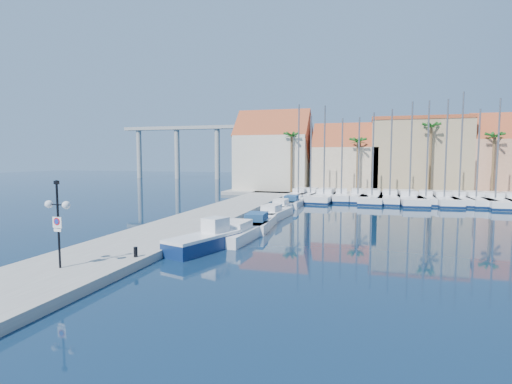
% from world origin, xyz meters
% --- Properties ---
extents(ground, '(260.00, 260.00, 0.00)m').
position_xyz_m(ground, '(0.00, 0.00, 0.00)').
color(ground, '#081D31').
rests_on(ground, ground).
extents(quay_west, '(6.00, 77.00, 0.50)m').
position_xyz_m(quay_west, '(-9.00, 13.50, 0.25)').
color(quay_west, gray).
rests_on(quay_west, ground).
extents(shore_north, '(54.00, 16.00, 0.50)m').
position_xyz_m(shore_north, '(10.00, 48.00, 0.25)').
color(shore_north, gray).
rests_on(shore_north, ground).
extents(lamp_post, '(1.49, 0.46, 4.38)m').
position_xyz_m(lamp_post, '(-8.99, -3.37, 3.37)').
color(lamp_post, black).
rests_on(lamp_post, quay_west).
extents(bollard, '(0.22, 0.22, 0.56)m').
position_xyz_m(bollard, '(-6.60, -0.41, 0.78)').
color(bollard, black).
rests_on(bollard, quay_west).
extents(fishing_boat, '(3.63, 6.02, 2.00)m').
position_xyz_m(fishing_boat, '(-4.35, 4.11, 0.66)').
color(fishing_boat, navy).
rests_on(fishing_boat, ground).
extents(motorboat_west_0, '(2.78, 7.38, 1.40)m').
position_xyz_m(motorboat_west_0, '(-3.38, 8.13, 0.51)').
color(motorboat_west_0, white).
rests_on(motorboat_west_0, ground).
extents(motorboat_west_1, '(2.73, 7.09, 1.40)m').
position_xyz_m(motorboat_west_1, '(-3.21, 12.60, 0.51)').
color(motorboat_west_1, white).
rests_on(motorboat_west_1, ground).
extents(motorboat_west_2, '(2.69, 6.59, 1.40)m').
position_xyz_m(motorboat_west_2, '(-3.24, 18.37, 0.51)').
color(motorboat_west_2, white).
rests_on(motorboat_west_2, ground).
extents(motorboat_west_3, '(2.13, 5.89, 1.40)m').
position_xyz_m(motorboat_west_3, '(-3.55, 23.75, 0.51)').
color(motorboat_west_3, white).
rests_on(motorboat_west_3, ground).
extents(motorboat_west_4, '(2.21, 6.61, 1.40)m').
position_xyz_m(motorboat_west_4, '(-3.23, 28.25, 0.51)').
color(motorboat_west_4, white).
rests_on(motorboat_west_4, ground).
extents(sailboat_0, '(2.90, 9.15, 13.17)m').
position_xyz_m(sailboat_0, '(-3.72, 36.00, 0.61)').
color(sailboat_0, white).
rests_on(sailboat_0, ground).
extents(sailboat_1, '(2.80, 8.26, 11.70)m').
position_xyz_m(sailboat_1, '(-2.17, 37.05, 0.61)').
color(sailboat_1, white).
rests_on(sailboat_1, ground).
extents(sailboat_2, '(4.01, 11.69, 12.88)m').
position_xyz_m(sailboat_2, '(-0.13, 35.93, 0.57)').
color(sailboat_2, white).
rests_on(sailboat_2, ground).
extents(sailboat_3, '(2.48, 8.20, 11.19)m').
position_xyz_m(sailboat_3, '(2.09, 36.42, 0.60)').
color(sailboat_3, white).
rests_on(sailboat_3, ground).
extents(sailboat_4, '(2.94, 9.03, 11.31)m').
position_xyz_m(sailboat_4, '(4.26, 36.87, 0.59)').
color(sailboat_4, white).
rests_on(sailboat_4, ground).
extents(sailboat_5, '(3.62, 11.35, 11.80)m').
position_xyz_m(sailboat_5, '(6.17, 36.14, 0.56)').
color(sailboat_5, white).
rests_on(sailboat_5, ground).
extents(sailboat_6, '(3.52, 10.44, 12.18)m').
position_xyz_m(sailboat_6, '(8.43, 36.17, 0.58)').
color(sailboat_6, white).
rests_on(sailboat_6, ground).
extents(sailboat_7, '(3.95, 11.97, 12.98)m').
position_xyz_m(sailboat_7, '(10.72, 35.79, 0.57)').
color(sailboat_7, white).
rests_on(sailboat_7, ground).
extents(sailboat_8, '(3.06, 9.04, 13.14)m').
position_xyz_m(sailboat_8, '(12.88, 36.43, 0.62)').
color(sailboat_8, white).
rests_on(sailboat_8, ground).
extents(sailboat_9, '(3.19, 10.50, 13.18)m').
position_xyz_m(sailboat_9, '(14.89, 35.90, 0.59)').
color(sailboat_9, white).
rests_on(sailboat_9, ground).
extents(sailboat_10, '(2.63, 9.23, 14.09)m').
position_xyz_m(sailboat_10, '(16.76, 36.49, 0.62)').
color(sailboat_10, white).
rests_on(sailboat_10, ground).
extents(sailboat_11, '(3.10, 10.07, 11.92)m').
position_xyz_m(sailboat_11, '(18.66, 36.49, 0.58)').
color(sailboat_11, white).
rests_on(sailboat_11, ground).
extents(sailboat_12, '(3.46, 11.81, 13.03)m').
position_xyz_m(sailboat_12, '(20.65, 35.89, 0.57)').
color(sailboat_12, white).
rests_on(sailboat_12, ground).
extents(building_0, '(12.30, 9.00, 13.50)m').
position_xyz_m(building_0, '(-10.00, 47.00, 6.52)').
color(building_0, beige).
rests_on(building_0, shore_north).
extents(building_1, '(10.30, 8.00, 11.00)m').
position_xyz_m(building_1, '(2.00, 47.00, 5.30)').
color(building_1, '#C6AD8B').
rests_on(building_1, shore_north).
extents(building_2, '(14.20, 10.20, 11.50)m').
position_xyz_m(building_2, '(13.00, 48.00, 6.26)').
color(building_2, tan).
rests_on(building_2, shore_north).
extents(building_3, '(10.30, 8.00, 12.00)m').
position_xyz_m(building_3, '(25.00, 47.00, 5.86)').
color(building_3, tan).
rests_on(building_3, shore_north).
extents(palm_0, '(2.60, 2.60, 10.15)m').
position_xyz_m(palm_0, '(-6.00, 42.00, 9.08)').
color(palm_0, brown).
rests_on(palm_0, shore_north).
extents(palm_1, '(2.60, 2.60, 9.15)m').
position_xyz_m(palm_1, '(4.00, 42.00, 8.14)').
color(palm_1, brown).
rests_on(palm_1, shore_north).
extents(palm_2, '(2.60, 2.60, 11.15)m').
position_xyz_m(palm_2, '(14.00, 42.00, 10.02)').
color(palm_2, brown).
rests_on(palm_2, shore_north).
extents(palm_3, '(2.60, 2.60, 9.65)m').
position_xyz_m(palm_3, '(22.00, 42.00, 8.61)').
color(palm_3, brown).
rests_on(palm_3, shore_north).
extents(viaduct, '(48.00, 2.20, 14.45)m').
position_xyz_m(viaduct, '(-39.07, 82.00, 10.25)').
color(viaduct, '#9E9E99').
rests_on(viaduct, ground).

